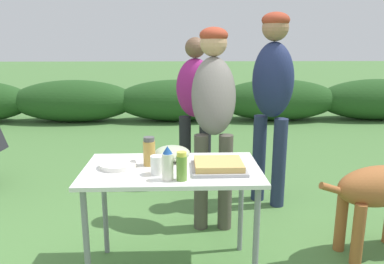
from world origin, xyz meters
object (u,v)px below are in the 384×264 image
food_tray (218,166)px  paper_cup_stack (157,165)px  folding_table (172,179)px  standing_person_in_red_jacket (195,100)px  plate_stack (118,165)px  mayo_bottle (168,164)px  relish_jar (182,166)px  standing_person_in_navy_coat (214,104)px  spice_jar (149,152)px  mixing_bowl (172,153)px  standing_person_in_dark_puffer (272,89)px

food_tray → paper_cup_stack: (-0.37, -0.06, 0.03)m
folding_table → standing_person_in_red_jacket: 1.65m
plate_stack → paper_cup_stack: bearing=-28.2°
standing_person_in_red_jacket → folding_table: bearing=-87.5°
mayo_bottle → paper_cup_stack: bearing=123.9°
relish_jar → folding_table: bearing=105.2°
food_tray → standing_person_in_navy_coat: 0.83m
food_tray → standing_person_in_navy_coat: bearing=87.3°
spice_jar → standing_person_in_navy_coat: 0.85m
plate_stack → mixing_bowl: size_ratio=0.98×
paper_cup_stack → relish_jar: (0.14, -0.10, 0.02)m
relish_jar → standing_person_in_dark_puffer: 1.60m
standing_person_in_dark_puffer → spice_jar: bearing=-90.0°
folding_table → relish_jar: bearing=-74.8°
paper_cup_stack → standing_person_in_dark_puffer: (0.97, 1.23, 0.30)m
mixing_bowl → spice_jar: (-0.14, -0.10, 0.04)m
mixing_bowl → standing_person_in_dark_puffer: standing_person_in_dark_puffer is taller
mixing_bowl → relish_jar: 0.39m
spice_jar → food_tray: bearing=-14.0°
relish_jar → spice_jar: 0.34m
mixing_bowl → mayo_bottle: (-0.02, -0.37, 0.05)m
plate_stack → paper_cup_stack: (0.26, -0.14, 0.04)m
folding_table → standing_person_in_dark_puffer: size_ratio=0.62×
mixing_bowl → standing_person_in_dark_puffer: 1.34m
food_tray → standing_person_in_red_jacket: (-0.07, 1.67, 0.16)m
folding_table → spice_jar: 0.23m
folding_table → standing_person_in_red_jacket: standing_person_in_red_jacket is taller
food_tray → standing_person_in_dark_puffer: (0.60, 1.17, 0.33)m
standing_person_in_red_jacket → spice_jar: bearing=-92.9°
folding_table → standing_person_in_dark_puffer: bearing=51.4°
food_tray → relish_jar: size_ratio=1.98×
plate_stack → standing_person_in_red_jacket: standing_person_in_red_jacket is taller
standing_person_in_red_jacket → standing_person_in_dark_puffer: (0.68, -0.50, 0.17)m
paper_cup_stack → standing_person_in_navy_coat: (0.41, 0.85, 0.23)m
spice_jar → standing_person_in_red_jacket: 1.61m
food_tray → paper_cup_stack: paper_cup_stack is taller
food_tray → mixing_bowl: (-0.29, 0.21, 0.02)m
food_tray → standing_person_in_red_jacket: size_ratio=0.21×
standing_person_in_navy_coat → relish_jar: bearing=-102.7°
mayo_bottle → standing_person_in_red_jacket: standing_person_in_red_jacket is taller
folding_table → standing_person_in_navy_coat: 0.88m
mixing_bowl → mayo_bottle: 0.38m
plate_stack → spice_jar: 0.21m
food_tray → mayo_bottle: (-0.31, -0.16, 0.07)m
mayo_bottle → standing_person_in_dark_puffer: standing_person_in_dark_puffer is taller
folding_table → spice_jar: (-0.14, 0.06, 0.17)m
folding_table → standing_person_in_navy_coat: bearing=66.2°
spice_jar → relish_jar: bearing=-53.5°
relish_jar → paper_cup_stack: bearing=144.2°
plate_stack → paper_cup_stack: paper_cup_stack is taller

